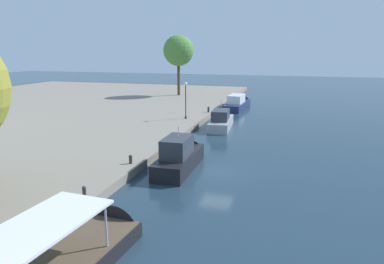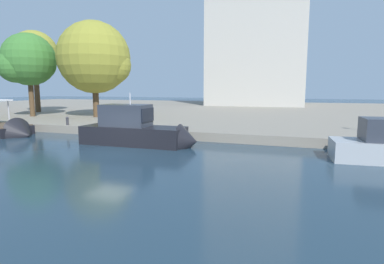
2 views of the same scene
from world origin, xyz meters
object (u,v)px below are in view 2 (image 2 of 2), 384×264
(tree_0, at_px, (34,54))
(tree_1, at_px, (96,58))
(tree_2, at_px, (28,61))
(mooring_bollard_2, at_px, (67,121))
(office_tower, at_px, (259,7))
(mooring_bollard_1, at_px, (137,123))
(motor_yacht_2, at_px, (139,133))

(tree_0, relative_size, tree_1, 1.02)
(tree_1, relative_size, tree_2, 1.13)
(tree_2, bearing_deg, mooring_bollard_2, -29.36)
(tree_2, height_order, office_tower, office_tower)
(office_tower, bearing_deg, tree_2, -121.25)
(mooring_bollard_2, distance_m, tree_2, 12.89)
(mooring_bollard_2, xyz_separation_m, tree_1, (-2.16, 7.50, 6.12))
(mooring_bollard_1, bearing_deg, motor_yacht_2, -59.12)
(tree_2, distance_m, office_tower, 42.51)
(mooring_bollard_2, bearing_deg, tree_1, 106.05)
(mooring_bollard_1, height_order, tree_1, tree_1)
(motor_yacht_2, xyz_separation_m, tree_2, (-19.00, 8.91, 6.11))
(tree_0, height_order, office_tower, office_tower)
(mooring_bollard_1, distance_m, tree_1, 13.13)
(mooring_bollard_2, bearing_deg, office_tower, 74.65)
(motor_yacht_2, distance_m, mooring_bollard_2, 9.58)
(tree_2, xyz_separation_m, office_tower, (21.10, 34.77, 12.37))
(mooring_bollard_2, relative_size, tree_0, 0.07)
(mooring_bollard_2, distance_m, office_tower, 45.69)
(mooring_bollard_1, relative_size, mooring_bollard_2, 0.98)
(tree_2, bearing_deg, office_tower, 58.75)
(mooring_bollard_2, relative_size, office_tower, 0.02)
(tree_0, distance_m, tree_2, 7.30)
(motor_yacht_2, height_order, mooring_bollard_2, motor_yacht_2)
(motor_yacht_2, height_order, tree_0, tree_0)
(tree_0, bearing_deg, office_tower, 48.74)
(mooring_bollard_1, relative_size, tree_0, 0.07)
(tree_0, bearing_deg, tree_1, -15.97)
(tree_2, bearing_deg, mooring_bollard_1, -17.72)
(tree_1, height_order, tree_2, tree_1)
(motor_yacht_2, xyz_separation_m, mooring_bollard_2, (-9.00, 3.28, 0.25))
(mooring_bollard_1, bearing_deg, tree_1, 141.24)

